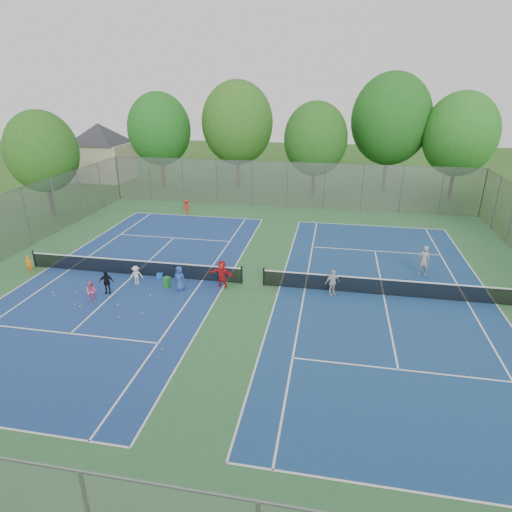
{
  "coord_description": "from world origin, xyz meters",
  "views": [
    {
      "loc": [
        4.07,
        -20.87,
        10.36
      ],
      "look_at": [
        0.0,
        1.0,
        1.3
      ],
      "focal_mm": 30.0,
      "sensor_mm": 36.0,
      "label": 1
    }
  ],
  "objects_px": {
    "net_left": "(134,268)",
    "ball_crate": "(160,276)",
    "instructor": "(424,261)",
    "ball_hopper": "(167,282)",
    "net_right": "(384,287)"
  },
  "relations": [
    {
      "from": "net_left",
      "to": "ball_crate",
      "type": "relative_size",
      "value": 38.81
    },
    {
      "from": "ball_hopper",
      "to": "instructor",
      "type": "height_order",
      "value": "instructor"
    },
    {
      "from": "net_left",
      "to": "ball_crate",
      "type": "xyz_separation_m",
      "value": [
        1.64,
        -0.13,
        -0.31
      ]
    },
    {
      "from": "net_left",
      "to": "ball_crate",
      "type": "height_order",
      "value": "net_left"
    },
    {
      "from": "net_right",
      "to": "ball_hopper",
      "type": "xyz_separation_m",
      "value": [
        -11.51,
        -1.21,
        -0.15
      ]
    },
    {
      "from": "ball_crate",
      "to": "ball_hopper",
      "type": "distance_m",
      "value": 1.39
    },
    {
      "from": "ball_hopper",
      "to": "instructor",
      "type": "distance_m",
      "value": 14.54
    },
    {
      "from": "net_right",
      "to": "instructor",
      "type": "distance_m",
      "value": 3.89
    },
    {
      "from": "net_left",
      "to": "ball_crate",
      "type": "distance_m",
      "value": 1.68
    },
    {
      "from": "ball_hopper",
      "to": "net_right",
      "type": "bearing_deg",
      "value": 6.0
    },
    {
      "from": "net_left",
      "to": "instructor",
      "type": "relative_size",
      "value": 7.09
    },
    {
      "from": "net_left",
      "to": "net_right",
      "type": "relative_size",
      "value": 1.0
    },
    {
      "from": "net_left",
      "to": "instructor",
      "type": "xyz_separation_m",
      "value": [
        16.39,
        3.03,
        0.45
      ]
    },
    {
      "from": "net_right",
      "to": "ball_crate",
      "type": "distance_m",
      "value": 12.36
    },
    {
      "from": "net_left",
      "to": "instructor",
      "type": "height_order",
      "value": "instructor"
    }
  ]
}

